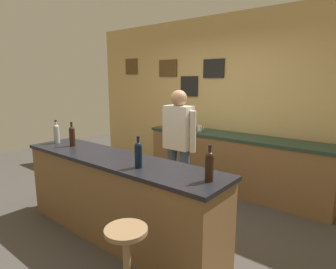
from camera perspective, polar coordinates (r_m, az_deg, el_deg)
ground_plane at (r=3.72m, az=-5.11°, el=-17.07°), size 10.00×10.00×0.00m
back_wall at (r=4.96m, az=11.12°, el=6.83°), size 6.00×0.09×2.80m
bar_counter at (r=3.28m, az=-10.22°, el=-12.31°), size 2.64×0.60×0.92m
side_counter at (r=4.61m, az=13.00°, el=-5.63°), size 2.96×0.56×0.90m
bartender at (r=3.69m, az=2.12°, el=-1.71°), size 0.52×0.21×1.62m
bar_stool at (r=2.32m, az=-8.29°, el=-22.91°), size 0.32×0.32×0.68m
wine_bottle_a at (r=4.02m, az=-21.49°, el=0.30°), size 0.07×0.07×0.31m
wine_bottle_b at (r=3.77m, az=-18.70°, el=-0.18°), size 0.07×0.07×0.31m
wine_bottle_c at (r=2.71m, az=-5.98°, el=-3.87°), size 0.07×0.07×0.31m
wine_bottle_d at (r=2.37m, az=8.30°, el=-6.13°), size 0.07×0.07×0.31m
wine_glass_a at (r=5.21m, az=0.09°, el=2.85°), size 0.07×0.07×0.16m
wine_glass_b at (r=5.05m, az=1.81°, el=2.59°), size 0.07×0.07×0.16m
coffee_mug at (r=4.77m, az=6.41°, el=1.28°), size 0.12×0.08×0.09m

